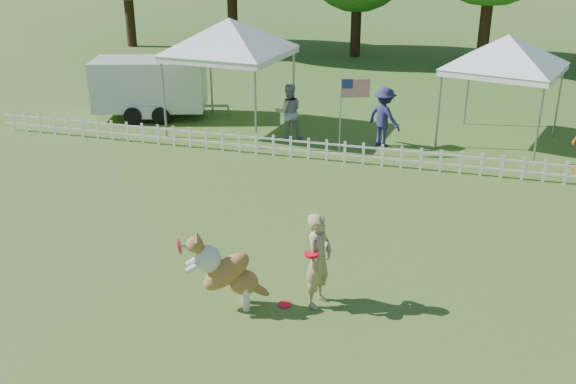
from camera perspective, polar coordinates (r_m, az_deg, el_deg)
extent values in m
plane|color=#2F5D1D|center=(11.04, -1.28, -9.28)|extent=(120.00, 120.00, 0.00)
imported|color=tan|center=(10.47, 2.74, -6.07)|extent=(0.52, 0.67, 1.63)
cylinder|color=red|center=(10.81, -0.33, -9.97)|extent=(0.23, 0.23, 0.02)
imported|color=#96969B|center=(18.95, 0.06, 7.14)|extent=(0.99, 0.91, 1.66)
imported|color=#262651|center=(18.54, 8.53, 6.61)|extent=(1.26, 1.12, 1.70)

